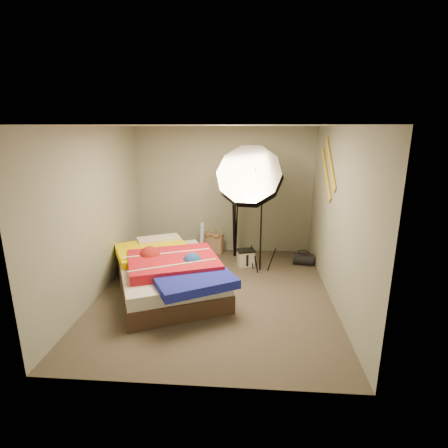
# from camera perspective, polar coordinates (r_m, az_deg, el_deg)

# --- Properties ---
(floor) EXTENTS (4.00, 4.00, 0.00)m
(floor) POSITION_cam_1_polar(r_m,az_deg,el_deg) (5.50, -1.54, -11.26)
(floor) COLOR #4F473B
(floor) RESTS_ON ground
(ceiling) EXTENTS (4.00, 4.00, 0.00)m
(ceiling) POSITION_cam_1_polar(r_m,az_deg,el_deg) (4.91, -1.75, 15.78)
(ceiling) COLOR silver
(ceiling) RESTS_ON wall_back
(wall_back) EXTENTS (3.50, 0.00, 3.50)m
(wall_back) POSITION_cam_1_polar(r_m,az_deg,el_deg) (7.01, 0.04, 5.45)
(wall_back) COLOR gray
(wall_back) RESTS_ON floor
(wall_front) EXTENTS (3.50, 0.00, 3.50)m
(wall_front) POSITION_cam_1_polar(r_m,az_deg,el_deg) (3.17, -5.36, -7.34)
(wall_front) COLOR gray
(wall_front) RESTS_ON floor
(wall_left) EXTENTS (0.00, 4.00, 4.00)m
(wall_left) POSITION_cam_1_polar(r_m,az_deg,el_deg) (5.52, -20.04, 1.72)
(wall_left) COLOR gray
(wall_left) RESTS_ON floor
(wall_right) EXTENTS (0.00, 4.00, 4.00)m
(wall_right) POSITION_cam_1_polar(r_m,az_deg,el_deg) (5.18, 17.99, 1.05)
(wall_right) COLOR gray
(wall_right) RESTS_ON floor
(tote_bag) EXTENTS (0.45, 0.32, 0.42)m
(tote_bag) POSITION_cam_1_polar(r_m,az_deg,el_deg) (7.11, -1.75, -3.11)
(tote_bag) COLOR tan
(tote_bag) RESTS_ON floor
(wrapping_roll) EXTENTS (0.12, 0.21, 0.69)m
(wrapping_roll) POSITION_cam_1_polar(r_m,az_deg,el_deg) (6.86, -3.66, -2.64)
(wrapping_roll) COLOR #6291DD
(wrapping_roll) RESTS_ON floor
(camera_case) EXTENTS (0.34, 0.28, 0.29)m
(camera_case) POSITION_cam_1_polar(r_m,az_deg,el_deg) (6.46, 3.57, -5.64)
(camera_case) COLOR beige
(camera_case) RESTS_ON floor
(duffel_bag) EXTENTS (0.40, 0.28, 0.22)m
(duffel_bag) POSITION_cam_1_polar(r_m,az_deg,el_deg) (6.69, 12.81, -5.58)
(duffel_bag) COLOR black
(duffel_bag) RESTS_ON floor
(wall_stripe_upper) EXTENTS (0.02, 0.91, 0.78)m
(wall_stripe_upper) POSITION_cam_1_polar(r_m,az_deg,el_deg) (5.64, 16.99, 9.50)
(wall_stripe_upper) COLOR gold
(wall_stripe_upper) RESTS_ON wall_right
(wall_stripe_lower) EXTENTS (0.02, 0.91, 0.78)m
(wall_stripe_lower) POSITION_cam_1_polar(r_m,az_deg,el_deg) (5.90, 16.33, 7.84)
(wall_stripe_lower) COLOR gold
(wall_stripe_lower) RESTS_ON wall_right
(bed) EXTENTS (2.22, 2.47, 0.61)m
(bed) POSITION_cam_1_polar(r_m,az_deg,el_deg) (5.54, -8.98, -7.79)
(bed) COLOR #402B1F
(bed) RESTS_ON floor
(photo_umbrella) EXTENTS (1.43, 1.11, 2.33)m
(photo_umbrella) POSITION_cam_1_polar(r_m,az_deg,el_deg) (5.81, 4.24, 7.49)
(photo_umbrella) COLOR black
(photo_umbrella) RESTS_ON floor
(camera_tripod) EXTENTS (0.09, 0.09, 1.22)m
(camera_tripod) POSITION_cam_1_polar(r_m,az_deg,el_deg) (6.78, 1.80, 0.31)
(camera_tripod) COLOR black
(camera_tripod) RESTS_ON floor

